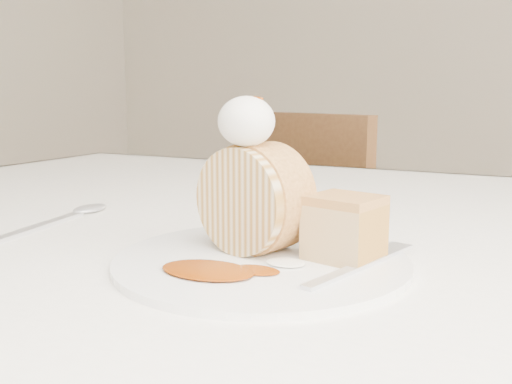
% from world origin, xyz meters
% --- Properties ---
extents(table, '(1.40, 0.90, 0.75)m').
position_xyz_m(table, '(0.00, 0.20, 0.66)').
color(table, silver).
rests_on(table, ground).
extents(chair_far, '(0.51, 0.51, 0.84)m').
position_xyz_m(chair_far, '(-0.23, 0.97, 0.48)').
color(chair_far, brown).
rests_on(chair_far, ground).
extents(plate, '(0.30, 0.30, 0.01)m').
position_xyz_m(plate, '(0.04, -0.00, 0.75)').
color(plate, white).
rests_on(plate, table).
extents(roulade_slice, '(0.10, 0.07, 0.09)m').
position_xyz_m(roulade_slice, '(0.03, 0.01, 0.80)').
color(roulade_slice, '#CDB98E').
rests_on(roulade_slice, plate).
extents(cake_chunk, '(0.07, 0.06, 0.05)m').
position_xyz_m(cake_chunk, '(0.11, 0.02, 0.78)').
color(cake_chunk, tan).
rests_on(cake_chunk, plate).
extents(whipped_cream, '(0.05, 0.05, 0.04)m').
position_xyz_m(whipped_cream, '(0.03, 0.00, 0.87)').
color(whipped_cream, white).
rests_on(whipped_cream, roulade_slice).
extents(caramel_drizzle, '(0.02, 0.02, 0.01)m').
position_xyz_m(caramel_drizzle, '(0.03, 0.01, 0.89)').
color(caramel_drizzle, '#803005').
rests_on(caramel_drizzle, whipped_cream).
extents(caramel_pool, '(0.09, 0.07, 0.00)m').
position_xyz_m(caramel_pool, '(0.03, -0.06, 0.76)').
color(caramel_pool, '#803005').
rests_on(caramel_pool, plate).
extents(fork, '(0.06, 0.15, 0.00)m').
position_xyz_m(fork, '(0.12, -0.01, 0.76)').
color(fork, silver).
rests_on(fork, plate).
extents(spoon, '(0.05, 0.17, 0.00)m').
position_xyz_m(spoon, '(-0.22, 0.01, 0.75)').
color(spoon, silver).
rests_on(spoon, table).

